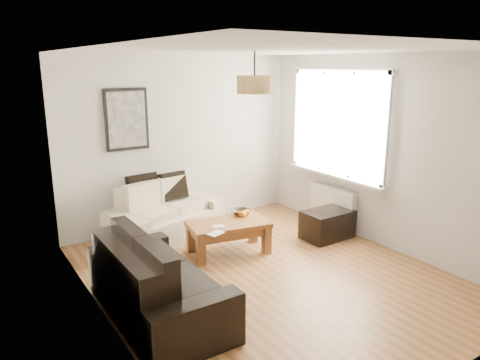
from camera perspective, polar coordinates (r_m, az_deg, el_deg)
floor at (r=5.55m, az=3.45°, el=-11.88°), size 4.50×4.50×0.00m
ceiling at (r=4.98m, az=3.92°, el=16.05°), size 3.80×4.50×0.00m
wall_back at (r=7.01m, az=-7.40°, el=4.79°), size 3.80×0.04×2.60m
wall_front at (r=3.64m, az=25.42°, el=-5.54°), size 3.80×0.04×2.60m
wall_left at (r=4.29m, az=-17.19°, el=-1.86°), size 0.04×4.50×2.60m
wall_right at (r=6.40m, az=17.48°, el=3.35°), size 0.04×4.50×2.60m
window_bay at (r=6.86m, az=12.30°, el=6.92°), size 0.14×1.90×1.60m
radiator at (r=7.09m, az=11.55°, el=-2.92°), size 0.10×0.90×0.52m
poster at (r=6.60m, az=-14.10°, el=7.41°), size 0.62×0.04×0.87m
pendant_shade at (r=5.22m, az=1.83°, el=11.94°), size 0.40×0.40×0.20m
loveseat_cream at (r=6.60m, az=-9.41°, el=-4.01°), size 1.76×1.25×0.79m
sofa_leather at (r=4.66m, az=-10.31°, el=-12.11°), size 0.89×1.82×0.78m
coffee_table at (r=6.07m, az=-1.47°, el=-7.24°), size 1.13×0.75×0.43m
ottoman at (r=6.70m, az=10.96°, el=-5.51°), size 0.73×0.48×0.41m
cushion_left at (r=6.59m, az=-12.10°, el=-1.16°), size 0.45×0.18×0.44m
cushion_right at (r=6.76m, az=-8.42°, el=-0.73°), size 0.42×0.18×0.41m
fruit_bowl at (r=6.29m, az=0.10°, el=-4.06°), size 0.29×0.29×0.06m
orange_a at (r=6.19m, az=0.40°, el=-4.30°), size 0.11×0.11×0.09m
orange_b at (r=6.25m, az=0.82°, el=-4.12°), size 0.10×0.10×0.09m
orange_c at (r=6.20m, az=-0.03°, el=-4.27°), size 0.09×0.09×0.07m
papers at (r=5.61m, az=-3.08°, el=-6.73°), size 0.24×0.20×0.01m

